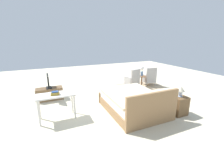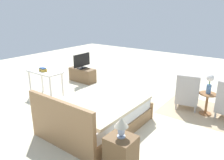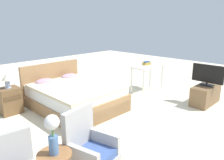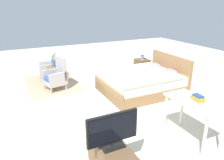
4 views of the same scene
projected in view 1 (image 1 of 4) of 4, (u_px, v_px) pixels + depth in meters
ground_plane at (114, 99)px, 5.86m from camera, size 16.00×16.00×0.00m
floor_rug at (140, 86)px, 7.50m from camera, size 2.10×1.50×0.01m
bed at (133, 102)px, 4.84m from camera, size 1.65×2.09×0.96m
armchair_by_window_left at (149, 78)px, 7.54m from camera, size 0.60×0.60×0.92m
armchair_by_window_right at (133, 80)px, 7.15m from camera, size 0.64×0.64×0.92m
side_table at (142, 80)px, 7.33m from camera, size 0.40×0.40×0.54m
flower_vase at (142, 70)px, 7.20m from camera, size 0.17×0.17×0.48m
nightstand at (179, 105)px, 4.63m from camera, size 0.44×0.41×0.58m
table_lamp at (181, 90)px, 4.50m from camera, size 0.22×0.22×0.33m
tv_stand at (50, 94)px, 5.77m from camera, size 0.96×0.40×0.47m
tv_flatscreen at (48, 81)px, 5.63m from camera, size 0.20×0.75×0.52m
vanity_desk at (56, 98)px, 4.26m from camera, size 1.04×0.52×0.78m
book_stack at (55, 93)px, 4.16m from camera, size 0.25×0.18×0.10m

